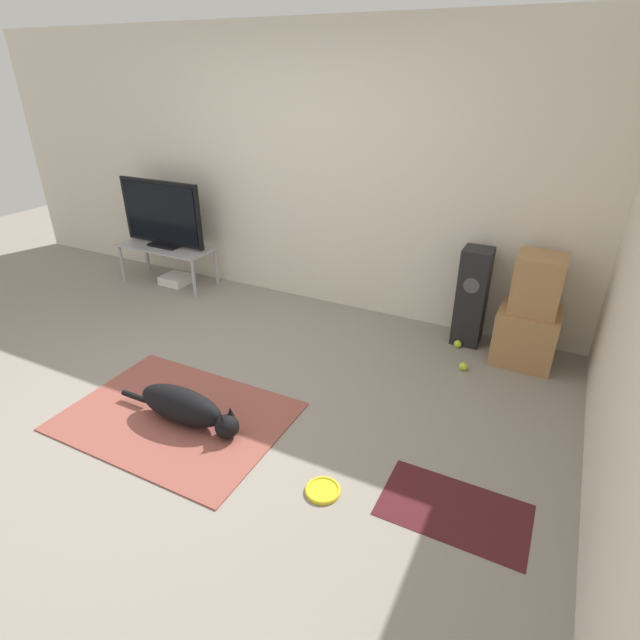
{
  "coord_description": "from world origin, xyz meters",
  "views": [
    {
      "loc": [
        2.18,
        -2.15,
        2.18
      ],
      "look_at": [
        0.65,
        0.86,
        0.45
      ],
      "focal_mm": 28.0,
      "sensor_mm": 36.0,
      "label": 1
    }
  ],
  "objects_px": {
    "frisbee": "(323,490)",
    "cardboard_box_lower": "(525,335)",
    "floor_speaker": "(472,297)",
    "tv": "(162,215)",
    "tennis_ball_near_speaker": "(458,344)",
    "game_console": "(176,279)",
    "cardboard_box_upper": "(538,284)",
    "dog": "(185,407)",
    "tv_stand": "(167,250)",
    "tennis_ball_by_boxes": "(463,366)"
  },
  "relations": [
    {
      "from": "dog",
      "to": "tennis_ball_near_speaker",
      "type": "distance_m",
      "value": 2.34
    },
    {
      "from": "frisbee",
      "to": "cardboard_box_lower",
      "type": "relative_size",
      "value": 0.44
    },
    {
      "from": "cardboard_box_upper",
      "to": "tennis_ball_near_speaker",
      "type": "relative_size",
      "value": 7.0
    },
    {
      "from": "cardboard_box_upper",
      "to": "tennis_ball_by_boxes",
      "type": "height_order",
      "value": "cardboard_box_upper"
    },
    {
      "from": "dog",
      "to": "tv_stand",
      "type": "relative_size",
      "value": 0.93
    },
    {
      "from": "frisbee",
      "to": "cardboard_box_lower",
      "type": "height_order",
      "value": "cardboard_box_lower"
    },
    {
      "from": "floor_speaker",
      "to": "tv",
      "type": "bearing_deg",
      "value": -177.67
    },
    {
      "from": "frisbee",
      "to": "tv",
      "type": "relative_size",
      "value": 0.2
    },
    {
      "from": "dog",
      "to": "tennis_ball_by_boxes",
      "type": "distance_m",
      "value": 2.16
    },
    {
      "from": "frisbee",
      "to": "game_console",
      "type": "xyz_separation_m",
      "value": [
        -2.84,
        2.01,
        0.03
      ]
    },
    {
      "from": "tv",
      "to": "cardboard_box_lower",
      "type": "bearing_deg",
      "value": 0.54
    },
    {
      "from": "frisbee",
      "to": "tv",
      "type": "height_order",
      "value": "tv"
    },
    {
      "from": "cardboard_box_lower",
      "to": "game_console",
      "type": "height_order",
      "value": "cardboard_box_lower"
    },
    {
      "from": "dog",
      "to": "game_console",
      "type": "distance_m",
      "value": 2.55
    },
    {
      "from": "cardboard_box_upper",
      "to": "dog",
      "type": "bearing_deg",
      "value": -135.27
    },
    {
      "from": "cardboard_box_lower",
      "to": "tennis_ball_near_speaker",
      "type": "relative_size",
      "value": 7.04
    },
    {
      "from": "cardboard_box_lower",
      "to": "tv_stand",
      "type": "bearing_deg",
      "value": -179.41
    },
    {
      "from": "game_console",
      "to": "dog",
      "type": "bearing_deg",
      "value": -47.11
    },
    {
      "from": "floor_speaker",
      "to": "tennis_ball_near_speaker",
      "type": "height_order",
      "value": "floor_speaker"
    },
    {
      "from": "tennis_ball_near_speaker",
      "to": "frisbee",
      "type": "bearing_deg",
      "value": -98.7
    },
    {
      "from": "tv_stand",
      "to": "tennis_ball_by_boxes",
      "type": "distance_m",
      "value": 3.38
    },
    {
      "from": "tv_stand",
      "to": "cardboard_box_upper",
      "type": "bearing_deg",
      "value": 0.61
    },
    {
      "from": "tv_stand",
      "to": "game_console",
      "type": "relative_size",
      "value": 3.7
    },
    {
      "from": "dog",
      "to": "cardboard_box_lower",
      "type": "xyz_separation_m",
      "value": [
        1.92,
        1.91,
        0.09
      ]
    },
    {
      "from": "floor_speaker",
      "to": "tv_stand",
      "type": "height_order",
      "value": "floor_speaker"
    },
    {
      "from": "floor_speaker",
      "to": "game_console",
      "type": "bearing_deg",
      "value": -177.55
    },
    {
      "from": "tv",
      "to": "game_console",
      "type": "relative_size",
      "value": 3.52
    },
    {
      "from": "tennis_ball_by_boxes",
      "to": "game_console",
      "type": "height_order",
      "value": "game_console"
    },
    {
      "from": "tv_stand",
      "to": "game_console",
      "type": "bearing_deg",
      "value": -0.48
    },
    {
      "from": "cardboard_box_lower",
      "to": "tv",
      "type": "bearing_deg",
      "value": -179.46
    },
    {
      "from": "game_console",
      "to": "floor_speaker",
      "type": "bearing_deg",
      "value": 2.45
    },
    {
      "from": "game_console",
      "to": "tv_stand",
      "type": "bearing_deg",
      "value": 179.52
    },
    {
      "from": "cardboard_box_lower",
      "to": "floor_speaker",
      "type": "relative_size",
      "value": 0.54
    },
    {
      "from": "cardboard_box_lower",
      "to": "frisbee",
      "type": "bearing_deg",
      "value": -111.83
    },
    {
      "from": "frisbee",
      "to": "tennis_ball_near_speaker",
      "type": "xyz_separation_m",
      "value": [
        0.31,
        2.0,
        0.02
      ]
    },
    {
      "from": "tv_stand",
      "to": "game_console",
      "type": "height_order",
      "value": "tv_stand"
    },
    {
      "from": "game_console",
      "to": "tv",
      "type": "bearing_deg",
      "value": 177.46
    },
    {
      "from": "tv_stand",
      "to": "game_console",
      "type": "distance_m",
      "value": 0.34
    },
    {
      "from": "cardboard_box_upper",
      "to": "tennis_ball_near_speaker",
      "type": "bearing_deg",
      "value": -174.82
    },
    {
      "from": "frisbee",
      "to": "cardboard_box_upper",
      "type": "xyz_separation_m",
      "value": [
        0.83,
        2.05,
        0.66
      ]
    },
    {
      "from": "cardboard_box_upper",
      "to": "floor_speaker",
      "type": "distance_m",
      "value": 0.55
    },
    {
      "from": "tv",
      "to": "game_console",
      "type": "height_order",
      "value": "tv"
    },
    {
      "from": "tv_stand",
      "to": "tennis_ball_near_speaker",
      "type": "bearing_deg",
      "value": -0.14
    },
    {
      "from": "game_console",
      "to": "tennis_ball_near_speaker",
      "type": "bearing_deg",
      "value": -0.13
    },
    {
      "from": "cardboard_box_upper",
      "to": "tennis_ball_by_boxes",
      "type": "bearing_deg",
      "value": -135.63
    },
    {
      "from": "tv",
      "to": "tennis_ball_by_boxes",
      "type": "height_order",
      "value": "tv"
    },
    {
      "from": "dog",
      "to": "tv_stand",
      "type": "bearing_deg",
      "value": 134.13
    },
    {
      "from": "dog",
      "to": "tv",
      "type": "height_order",
      "value": "tv"
    },
    {
      "from": "tv",
      "to": "game_console",
      "type": "xyz_separation_m",
      "value": [
        0.08,
        -0.0,
        -0.72
      ]
    },
    {
      "from": "tennis_ball_near_speaker",
      "to": "cardboard_box_lower",
      "type": "bearing_deg",
      "value": 5.1
    }
  ]
}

